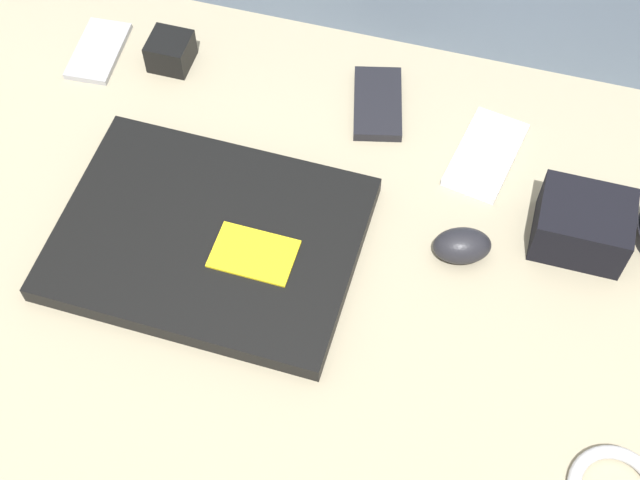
{
  "coord_description": "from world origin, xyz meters",
  "views": [
    {
      "loc": [
        0.14,
        -0.51,
        1.0
      ],
      "look_at": [
        0.0,
        0.0,
        0.17
      ],
      "focal_mm": 50.0,
      "sensor_mm": 36.0,
      "label": 1
    }
  ],
  "objects_px": {
    "phone_black": "(486,155)",
    "camera_pouch": "(583,225)",
    "computer_mouse": "(462,246)",
    "charger_brick": "(171,51)",
    "phone_silver": "(98,51)",
    "phone_small": "(378,103)",
    "laptop": "(209,238)"
  },
  "relations": [
    {
      "from": "charger_brick",
      "to": "phone_black",
      "type": "bearing_deg",
      "value": -6.11
    },
    {
      "from": "laptop",
      "to": "phone_black",
      "type": "distance_m",
      "value": 0.34
    },
    {
      "from": "phone_small",
      "to": "charger_brick",
      "type": "xyz_separation_m",
      "value": [
        -0.27,
        0.0,
        0.01
      ]
    },
    {
      "from": "laptop",
      "to": "computer_mouse",
      "type": "distance_m",
      "value": 0.28
    },
    {
      "from": "computer_mouse",
      "to": "phone_black",
      "type": "distance_m",
      "value": 0.14
    },
    {
      "from": "computer_mouse",
      "to": "charger_brick",
      "type": "xyz_separation_m",
      "value": [
        -0.41,
        0.19,
        0.0
      ]
    },
    {
      "from": "laptop",
      "to": "phone_black",
      "type": "relative_size",
      "value": 2.5
    },
    {
      "from": "phone_silver",
      "to": "phone_black",
      "type": "bearing_deg",
      "value": -7.68
    },
    {
      "from": "laptop",
      "to": "phone_small",
      "type": "xyz_separation_m",
      "value": [
        0.13,
        0.25,
        -0.01
      ]
    },
    {
      "from": "phone_black",
      "to": "phone_small",
      "type": "xyz_separation_m",
      "value": [
        -0.14,
        0.04,
        0.0
      ]
    },
    {
      "from": "phone_silver",
      "to": "charger_brick",
      "type": "bearing_deg",
      "value": 2.17
    },
    {
      "from": "phone_silver",
      "to": "phone_small",
      "type": "distance_m",
      "value": 0.37
    },
    {
      "from": "phone_silver",
      "to": "phone_small",
      "type": "relative_size",
      "value": 0.9
    },
    {
      "from": "phone_black",
      "to": "camera_pouch",
      "type": "bearing_deg",
      "value": -26.38
    },
    {
      "from": "laptop",
      "to": "charger_brick",
      "type": "xyz_separation_m",
      "value": [
        -0.14,
        0.25,
        0.01
      ]
    },
    {
      "from": "phone_black",
      "to": "phone_small",
      "type": "bearing_deg",
      "value": 173.86
    },
    {
      "from": "phone_silver",
      "to": "camera_pouch",
      "type": "distance_m",
      "value": 0.65
    },
    {
      "from": "phone_black",
      "to": "camera_pouch",
      "type": "height_order",
      "value": "camera_pouch"
    },
    {
      "from": "phone_small",
      "to": "camera_pouch",
      "type": "bearing_deg",
      "value": -40.19
    },
    {
      "from": "camera_pouch",
      "to": "charger_brick",
      "type": "distance_m",
      "value": 0.55
    },
    {
      "from": "camera_pouch",
      "to": "charger_brick",
      "type": "bearing_deg",
      "value": 165.98
    },
    {
      "from": "computer_mouse",
      "to": "camera_pouch",
      "type": "relative_size",
      "value": 0.74
    },
    {
      "from": "phone_black",
      "to": "charger_brick",
      "type": "bearing_deg",
      "value": -175.66
    },
    {
      "from": "phone_black",
      "to": "charger_brick",
      "type": "xyz_separation_m",
      "value": [
        -0.42,
        0.04,
        0.01
      ]
    },
    {
      "from": "camera_pouch",
      "to": "computer_mouse",
      "type": "bearing_deg",
      "value": -156.05
    },
    {
      "from": "laptop",
      "to": "phone_black",
      "type": "xyz_separation_m",
      "value": [
        0.28,
        0.2,
        -0.01
      ]
    },
    {
      "from": "computer_mouse",
      "to": "phone_small",
      "type": "bearing_deg",
      "value": 108.88
    },
    {
      "from": "phone_black",
      "to": "phone_small",
      "type": "relative_size",
      "value": 1.1
    },
    {
      "from": "camera_pouch",
      "to": "laptop",
      "type": "bearing_deg",
      "value": -163.7
    },
    {
      "from": "phone_silver",
      "to": "camera_pouch",
      "type": "xyz_separation_m",
      "value": [
        0.63,
        -0.12,
        0.03
      ]
    },
    {
      "from": "charger_brick",
      "to": "computer_mouse",
      "type": "bearing_deg",
      "value": -24.49
    },
    {
      "from": "camera_pouch",
      "to": "charger_brick",
      "type": "height_order",
      "value": "camera_pouch"
    }
  ]
}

